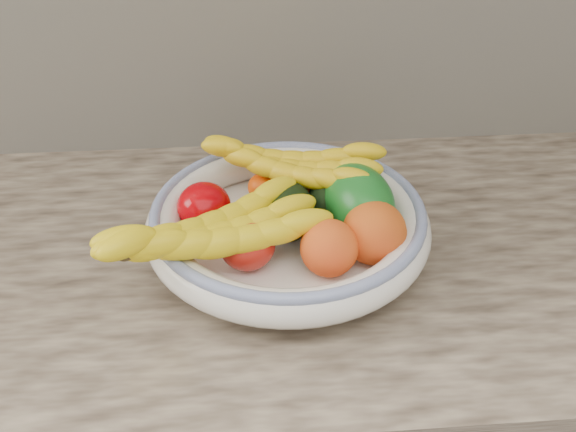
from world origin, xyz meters
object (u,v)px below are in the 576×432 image
(fruit_bowl, at_px, (288,223))
(green_mango, at_px, (358,201))
(banana_bunch_front, at_px, (213,238))
(banana_bunch_back, at_px, (290,170))

(fruit_bowl, relative_size, green_mango, 2.87)
(banana_bunch_front, bearing_deg, banana_bunch_back, 29.32)
(fruit_bowl, bearing_deg, banana_bunch_front, -144.06)
(green_mango, bearing_deg, banana_bunch_front, -174.96)
(fruit_bowl, xyz_separation_m, banana_bunch_back, (0.01, 0.08, 0.04))
(fruit_bowl, height_order, banana_bunch_front, banana_bunch_front)
(banana_bunch_front, bearing_deg, green_mango, -3.28)
(banana_bunch_back, xyz_separation_m, banana_bunch_front, (-0.11, -0.15, -0.01))
(fruit_bowl, distance_m, banana_bunch_back, 0.09)
(green_mango, height_order, banana_bunch_front, green_mango)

